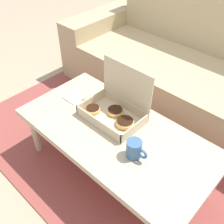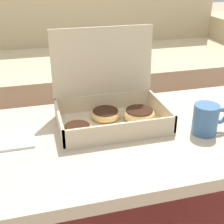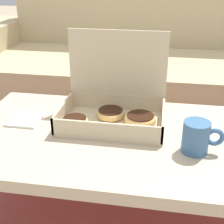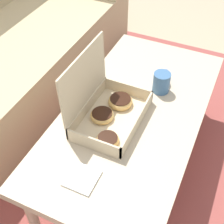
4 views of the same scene
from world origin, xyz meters
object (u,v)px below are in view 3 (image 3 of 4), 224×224
Objects in this scene: couch at (150,70)px; coffee_table at (135,145)px; pastry_box at (114,107)px; coffee_mug at (197,137)px.

couch is 0.99m from coffee_table.
couch is at bearing 84.49° from pastry_box.
pastry_box is 0.32m from coffee_mug.
couch reaches higher than coffee_table.
pastry_box is (-0.09, -0.89, 0.15)m from couch.
couch is 18.66× the size of coffee_mug.
coffee_table is 3.21× the size of pastry_box.
couch is 1.08m from coffee_mug.
couch is at bearing 90.00° from coffee_table.
coffee_mug is (0.28, -0.16, -0.01)m from pastry_box.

